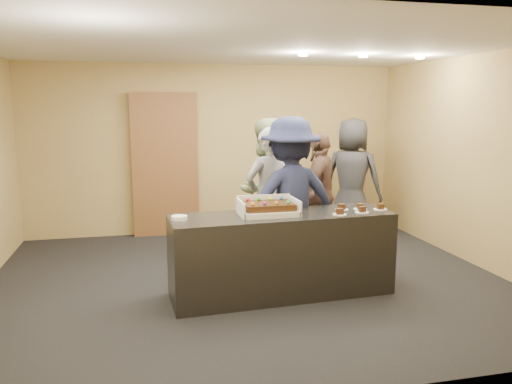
# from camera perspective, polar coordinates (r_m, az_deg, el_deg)

# --- Properties ---
(room) EXTENTS (6.04, 6.00, 2.70)m
(room) POSITION_cam_1_polar(r_m,az_deg,el_deg) (5.71, -0.88, 2.83)
(room) COLOR black
(room) RESTS_ON ground
(serving_counter) EXTENTS (2.43, 0.83, 0.90)m
(serving_counter) POSITION_cam_1_polar(r_m,az_deg,el_deg) (5.47, 2.95, -7.14)
(serving_counter) COLOR black
(serving_counter) RESTS_ON floor
(storage_cabinet) EXTENTS (1.03, 0.15, 2.26)m
(storage_cabinet) POSITION_cam_1_polar(r_m,az_deg,el_deg) (8.01, -10.36, 3.07)
(storage_cabinet) COLOR brown
(storage_cabinet) RESTS_ON floor
(cake_box) EXTENTS (0.62, 0.43, 0.18)m
(cake_box) POSITION_cam_1_polar(r_m,az_deg,el_deg) (5.33, 1.35, -2.10)
(cake_box) COLOR white
(cake_box) RESTS_ON serving_counter
(sheet_cake) EXTENTS (0.53, 0.36, 0.11)m
(sheet_cake) POSITION_cam_1_polar(r_m,az_deg,el_deg) (5.30, 1.41, -1.59)
(sheet_cake) COLOR #321D0B
(sheet_cake) RESTS_ON cake_box
(plate_stack) EXTENTS (0.16, 0.16, 0.04)m
(plate_stack) POSITION_cam_1_polar(r_m,az_deg,el_deg) (5.14, -8.75, -2.93)
(plate_stack) COLOR white
(plate_stack) RESTS_ON serving_counter
(slice_a) EXTENTS (0.15, 0.15, 0.07)m
(slice_a) POSITION_cam_1_polar(r_m,az_deg,el_deg) (5.38, 9.54, -2.34)
(slice_a) COLOR white
(slice_a) RESTS_ON serving_counter
(slice_b) EXTENTS (0.15, 0.15, 0.07)m
(slice_b) POSITION_cam_1_polar(r_m,az_deg,el_deg) (5.64, 9.77, -1.79)
(slice_b) COLOR white
(slice_b) RESTS_ON serving_counter
(slice_c) EXTENTS (0.15, 0.15, 0.07)m
(slice_c) POSITION_cam_1_polar(r_m,az_deg,el_deg) (5.54, 12.04, -2.08)
(slice_c) COLOR white
(slice_c) RESTS_ON serving_counter
(slice_d) EXTENTS (0.15, 0.15, 0.07)m
(slice_d) POSITION_cam_1_polar(r_m,az_deg,el_deg) (5.71, 11.83, -1.73)
(slice_d) COLOR white
(slice_d) RESTS_ON serving_counter
(slice_e) EXTENTS (0.15, 0.15, 0.07)m
(slice_e) POSITION_cam_1_polar(r_m,az_deg,el_deg) (5.74, 14.02, -1.75)
(slice_e) COLOR white
(slice_e) RESTS_ON serving_counter
(person_server_grey) EXTENTS (0.77, 0.65, 1.79)m
(person_server_grey) POSITION_cam_1_polar(r_m,az_deg,el_deg) (6.27, 1.38, -0.75)
(person_server_grey) COLOR #97969A
(person_server_grey) RESTS_ON floor
(person_sage_man) EXTENTS (1.16, 1.14, 1.89)m
(person_sage_man) POSITION_cam_1_polar(r_m,az_deg,el_deg) (6.68, 1.07, 0.32)
(person_sage_man) COLOR #91A576
(person_sage_man) RESTS_ON floor
(person_navy_man) EXTENTS (1.32, 0.86, 1.93)m
(person_navy_man) POSITION_cam_1_polar(r_m,az_deg,el_deg) (5.83, 3.89, -0.90)
(person_navy_man) COLOR #1D2345
(person_navy_man) RESTS_ON floor
(person_brown_extra) EXTENTS (0.92, 1.05, 1.70)m
(person_brown_extra) POSITION_cam_1_polar(r_m,az_deg,el_deg) (6.93, 7.31, -0.19)
(person_brown_extra) COLOR brown
(person_brown_extra) RESTS_ON floor
(person_dark_suit) EXTENTS (1.08, 1.05, 1.87)m
(person_dark_suit) POSITION_cam_1_polar(r_m,az_deg,el_deg) (7.85, 10.91, 1.50)
(person_dark_suit) COLOR #2A2B30
(person_dark_suit) RESTS_ON floor
(ceiling_spotlights) EXTENTS (1.72, 0.12, 0.03)m
(ceiling_spotlights) POSITION_cam_1_polar(r_m,az_deg,el_deg) (6.69, 12.13, 14.96)
(ceiling_spotlights) COLOR #FFEAC6
(ceiling_spotlights) RESTS_ON ceiling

